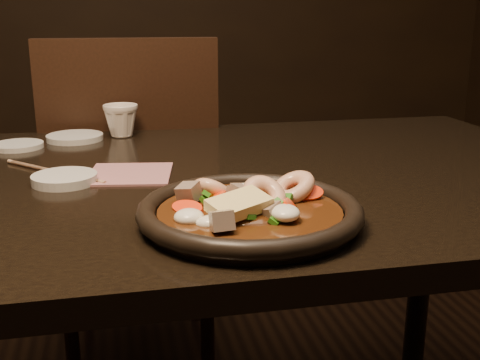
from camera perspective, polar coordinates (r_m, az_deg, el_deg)
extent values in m
cube|color=black|center=(1.09, -6.27, -0.55)|extent=(1.60, 0.90, 0.04)
cylinder|color=black|center=(1.77, 16.83, -7.41)|extent=(0.06, 0.06, 0.71)
cube|color=black|center=(1.78, -9.82, -2.86)|extent=(0.48, 0.48, 0.04)
cylinder|color=black|center=(2.05, -4.21, -7.45)|extent=(0.04, 0.04, 0.45)
cylinder|color=black|center=(1.71, -3.13, -12.37)|extent=(0.04, 0.04, 0.45)
cylinder|color=black|center=(2.05, -14.66, -7.88)|extent=(0.04, 0.04, 0.45)
cylinder|color=black|center=(1.72, -15.79, -12.84)|extent=(0.04, 0.04, 0.45)
cube|color=black|center=(1.51, -10.36, 3.99)|extent=(0.44, 0.06, 0.48)
cylinder|color=black|center=(0.84, 0.93, -3.76)|extent=(0.29, 0.29, 0.01)
torus|color=black|center=(0.83, 0.94, -2.89)|extent=(0.31, 0.31, 0.03)
cylinder|color=#3C1D0A|center=(0.83, 0.94, -3.18)|extent=(0.26, 0.26, 0.01)
ellipsoid|color=#3C1D0A|center=(0.83, 0.94, -3.18)|extent=(0.14, 0.13, 0.04)
torus|color=#E5B490|center=(0.84, 2.29, -1.55)|extent=(0.07, 0.07, 0.05)
torus|color=#E5B490|center=(0.90, -2.57, -1.21)|extent=(0.09, 0.09, 0.06)
torus|color=#E5B490|center=(0.88, 4.98, -0.76)|extent=(0.09, 0.09, 0.05)
cube|color=gray|center=(0.75, -1.74, -3.87)|extent=(0.03, 0.03, 0.03)
cube|color=gray|center=(0.87, -0.07, -1.44)|extent=(0.04, 0.04, 0.03)
cube|color=gray|center=(0.82, 0.86, -2.39)|extent=(0.04, 0.04, 0.03)
cube|color=gray|center=(0.86, 0.17, -1.33)|extent=(0.04, 0.04, 0.03)
cube|color=gray|center=(0.86, -4.88, -1.21)|extent=(0.04, 0.04, 0.03)
cube|color=gray|center=(0.80, 2.78, -3.18)|extent=(0.04, 0.04, 0.04)
cylinder|color=#FB3007|center=(0.82, 0.71, -2.09)|extent=(0.05, 0.06, 0.04)
cylinder|color=#FB3007|center=(0.80, 4.80, -2.68)|extent=(0.05, 0.06, 0.04)
cylinder|color=#FB3007|center=(0.85, -2.22, -1.72)|extent=(0.06, 0.07, 0.03)
cylinder|color=#FB3007|center=(0.88, 6.36, -1.25)|extent=(0.05, 0.05, 0.03)
cylinder|color=#FB3007|center=(0.83, -1.05, -2.76)|extent=(0.06, 0.06, 0.03)
cylinder|color=#FB3007|center=(0.83, -4.99, -2.70)|extent=(0.07, 0.07, 0.03)
cube|color=#2C6F15|center=(0.84, -2.57, -2.61)|extent=(0.04, 0.04, 0.03)
cube|color=#2C6F15|center=(0.84, 4.21, -2.49)|extent=(0.03, 0.04, 0.03)
cube|color=#2C6F15|center=(0.86, -2.66, -1.71)|extent=(0.03, 0.04, 0.03)
cube|color=#2C6F15|center=(0.79, 0.14, -3.49)|extent=(0.03, 0.05, 0.02)
cube|color=#2C6F15|center=(0.79, 3.64, -3.57)|extent=(0.04, 0.05, 0.01)
cube|color=#2C6F15|center=(0.80, 2.69, -2.86)|extent=(0.05, 0.03, 0.03)
ellipsoid|color=white|center=(0.79, 4.30, -3.13)|extent=(0.04, 0.04, 0.02)
ellipsoid|color=white|center=(0.87, 0.43, -1.10)|extent=(0.04, 0.03, 0.02)
ellipsoid|color=white|center=(0.79, -4.86, -3.55)|extent=(0.04, 0.04, 0.02)
ellipsoid|color=white|center=(0.78, -2.45, -4.06)|extent=(0.05, 0.03, 0.02)
ellipsoid|color=white|center=(0.87, 1.81, -1.65)|extent=(0.05, 0.03, 0.02)
cube|color=#FFE998|center=(0.79, -0.09, -2.32)|extent=(0.09, 0.08, 0.03)
cylinder|color=silver|center=(1.07, -16.30, 0.12)|extent=(0.11, 0.11, 0.02)
cylinder|color=silver|center=(1.37, -20.31, 3.08)|extent=(0.11, 0.11, 0.01)
cylinder|color=silver|center=(1.41, -15.39, 3.93)|extent=(0.13, 0.13, 0.01)
imported|color=#F0E0CF|center=(1.42, -11.22, 5.66)|extent=(0.10, 0.09, 0.08)
cylinder|color=tan|center=(1.13, -17.04, 0.74)|extent=(0.18, 0.19, 0.01)
cylinder|color=tan|center=(1.14, -17.45, 0.83)|extent=(0.18, 0.19, 0.01)
cube|color=#A56568|center=(1.09, -10.40, 0.56)|extent=(0.17, 0.17, 0.00)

